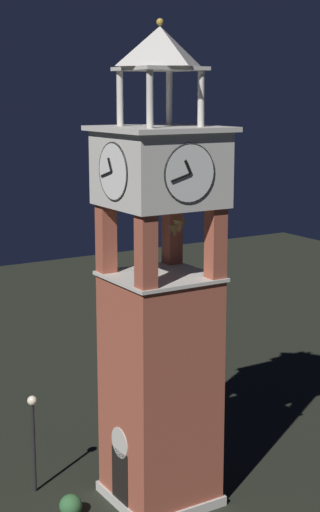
% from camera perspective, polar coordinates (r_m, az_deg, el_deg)
% --- Properties ---
extents(ground, '(80.00, 80.00, 0.00)m').
position_cam_1_polar(ground, '(29.60, 0.00, -17.27)').
color(ground, black).
extents(clock_tower, '(3.86, 3.86, 16.75)m').
position_cam_1_polar(clock_tower, '(26.95, -0.00, -4.53)').
color(clock_tower, '#9E4C38').
rests_on(clock_tower, ground).
extents(lamp_post, '(0.36, 0.36, 3.73)m').
position_cam_1_polar(lamp_post, '(29.22, -9.28, -12.14)').
color(lamp_post, black).
rests_on(lamp_post, ground).
extents(shrub_near_entry, '(0.80, 0.80, 0.78)m').
position_cam_1_polar(shrub_near_entry, '(28.48, -6.56, -17.70)').
color(shrub_near_entry, '#336638').
rests_on(shrub_near_entry, ground).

